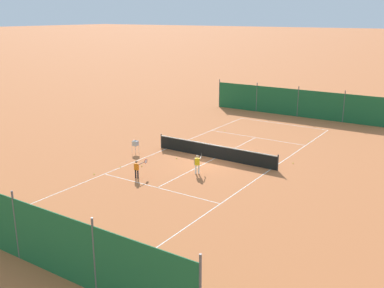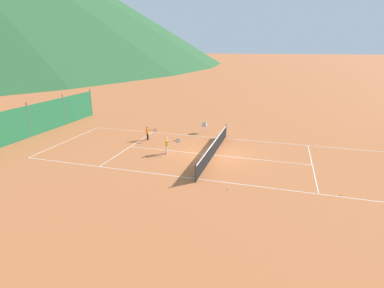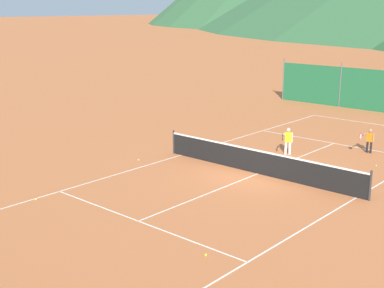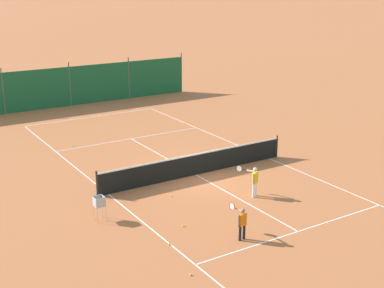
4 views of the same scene
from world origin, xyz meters
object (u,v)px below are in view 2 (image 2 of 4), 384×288
tennis_ball_by_net_left (200,144)px  tennis_ball_alley_left (174,137)px  tennis_net (214,148)px  tennis_ball_far_corner (150,130)px  player_far_baseline (167,144)px  tennis_ball_by_net_right (315,150)px  tennis_ball_service_box (341,195)px  tennis_ball_near_corner (228,189)px  ball_hopper (204,125)px  player_near_baseline (148,132)px  tennis_ball_mid_court (168,133)px

tennis_ball_by_net_left → tennis_ball_alley_left: same height
tennis_net → tennis_ball_far_corner: 8.22m
tennis_ball_far_corner → player_far_baseline: bearing=-144.8°
player_far_baseline → tennis_ball_by_net_right: (3.69, -10.02, -0.67)m
tennis_ball_alley_left → tennis_ball_far_corner: size_ratio=1.00×
tennis_ball_service_box → tennis_ball_far_corner: same height
tennis_net → tennis_ball_near_corner: size_ratio=139.09×
tennis_ball_near_corner → ball_hopper: size_ratio=0.07×
player_near_baseline → tennis_ball_service_box: 14.53m
player_far_baseline → tennis_ball_near_corner: (-4.23, -5.04, -0.67)m
player_far_baseline → tennis_ball_alley_left: player_far_baseline is taller
player_near_baseline → player_far_baseline: (-2.59, -2.62, 0.05)m
tennis_ball_alley_left → tennis_ball_far_corner: bearing=62.5°
tennis_ball_near_corner → tennis_ball_far_corner: same height
tennis_ball_by_net_right → player_near_baseline: bearing=95.0°
tennis_ball_near_corner → tennis_ball_service_box: size_ratio=1.00×
ball_hopper → tennis_ball_by_net_right: bearing=-104.1°
tennis_ball_service_box → player_far_baseline: bearing=72.6°
player_far_baseline → tennis_ball_alley_left: size_ratio=18.18×
tennis_net → tennis_ball_by_net_right: bearing=-65.9°
tennis_ball_by_net_right → tennis_ball_far_corner: 13.75m
player_near_baseline → tennis_ball_near_corner: size_ratio=16.78×
tennis_net → tennis_ball_by_net_left: tennis_net is taller
tennis_ball_by_net_left → tennis_ball_far_corner: 5.84m
tennis_net → tennis_ball_service_box: (-3.96, -7.45, -0.47)m
tennis_net → tennis_ball_alley_left: bearing=52.6°
tennis_ball_alley_left → tennis_ball_near_corner: bearing=-143.4°
tennis_net → player_far_baseline: 3.25m
player_near_baseline → tennis_ball_far_corner: player_near_baseline is taller
tennis_ball_by_net_left → tennis_ball_far_corner: same height
tennis_ball_mid_court → tennis_ball_far_corner: same height
tennis_net → tennis_ball_by_net_right: 7.51m
tennis_ball_mid_court → tennis_ball_by_net_left: same height
tennis_ball_by_net_right → ball_hopper: size_ratio=0.07×
tennis_ball_mid_court → tennis_ball_near_corner: same height
tennis_ball_by_net_right → ball_hopper: 9.17m
player_near_baseline → tennis_ball_by_net_left: bearing=-88.0°
tennis_ball_mid_court → player_far_baseline: bearing=-160.0°
tennis_net → ball_hopper: 5.67m
tennis_ball_near_corner → tennis_ball_service_box: 5.66m
tennis_net → tennis_ball_near_corner: 5.23m
tennis_ball_by_net_left → tennis_ball_near_corner: bearing=-154.1°
tennis_ball_mid_court → tennis_ball_service_box: bearing=-123.2°
tennis_ball_near_corner → tennis_ball_alley_left: size_ratio=1.00×
player_far_baseline → tennis_ball_by_net_right: player_far_baseline is taller
player_near_baseline → tennis_ball_service_box: player_near_baseline is taller
tennis_ball_mid_court → tennis_ball_by_net_right: (-1.08, -11.76, 0.00)m
player_far_baseline → player_near_baseline: bearing=45.4°
player_far_baseline → tennis_ball_mid_court: player_far_baseline is taller
tennis_ball_near_corner → tennis_ball_alley_left: (7.95, 5.90, 0.00)m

